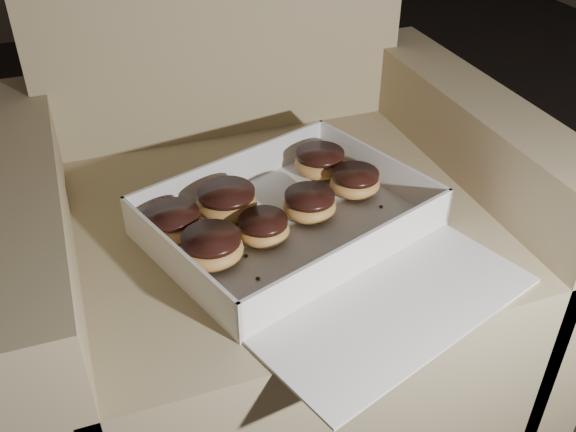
# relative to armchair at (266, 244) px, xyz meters

# --- Properties ---
(floor) EXTENTS (4.50, 4.50, 0.00)m
(floor) POSITION_rel_armchair_xyz_m (0.33, 0.01, -0.30)
(floor) COLOR black
(floor) RESTS_ON ground
(armchair) EXTENTS (0.93, 0.78, 0.97)m
(armchair) POSITION_rel_armchair_xyz_m (0.00, 0.00, 0.00)
(armchair) COLOR tan
(armchair) RESTS_ON floor
(bakery_box) EXTENTS (0.57, 0.61, 0.07)m
(bakery_box) POSITION_rel_armchair_xyz_m (0.02, -0.18, 0.14)
(bakery_box) COLOR silver
(bakery_box) RESTS_ON armchair
(donut_a) EXTENTS (0.09, 0.09, 0.04)m
(donut_a) POSITION_rel_armchair_xyz_m (0.04, -0.12, 0.16)
(donut_a) COLOR #D29349
(donut_a) RESTS_ON bakery_box
(donut_b) EXTENTS (0.10, 0.10, 0.05)m
(donut_b) POSITION_rel_armchair_xyz_m (-0.09, -0.07, 0.16)
(donut_b) COLOR #D29349
(donut_b) RESTS_ON bakery_box
(donut_c) EXTENTS (0.09, 0.09, 0.05)m
(donut_c) POSITION_rel_armchair_xyz_m (-0.18, -0.10, 0.16)
(donut_c) COLOR #D29349
(donut_c) RESTS_ON bakery_box
(donut_d) EXTENTS (0.10, 0.10, 0.05)m
(donut_d) POSITION_rel_armchair_xyz_m (-0.14, -0.18, 0.16)
(donut_d) COLOR #D29349
(donut_d) RESTS_ON bakery_box
(donut_e) EXTENTS (0.09, 0.09, 0.05)m
(donut_e) POSITION_rel_armchair_xyz_m (0.11, 0.00, 0.16)
(donut_e) COLOR #D29349
(donut_e) RESTS_ON bakery_box
(donut_f) EXTENTS (0.09, 0.09, 0.04)m
(donut_f) POSITION_rel_armchair_xyz_m (0.14, -0.08, 0.16)
(donut_f) COLOR #D29349
(donut_f) RESTS_ON bakery_box
(donut_g) EXTENTS (0.08, 0.08, 0.04)m
(donut_g) POSITION_rel_armchair_xyz_m (-0.05, -0.16, 0.16)
(donut_g) COLOR #D29349
(donut_g) RESTS_ON bakery_box
(crumb_a) EXTENTS (0.01, 0.01, 0.00)m
(crumb_a) POSITION_rel_armchair_xyz_m (-0.12, -0.28, 0.14)
(crumb_a) COLOR black
(crumb_a) RESTS_ON bakery_box
(crumb_b) EXTENTS (0.01, 0.01, 0.00)m
(crumb_b) POSITION_rel_armchair_xyz_m (-0.09, -0.19, 0.14)
(crumb_b) COLOR black
(crumb_b) RESTS_ON bakery_box
(crumb_c) EXTENTS (0.01, 0.01, 0.00)m
(crumb_c) POSITION_rel_armchair_xyz_m (0.17, -0.14, 0.14)
(crumb_c) COLOR black
(crumb_c) RESTS_ON bakery_box
(crumb_d) EXTENTS (0.01, 0.01, 0.00)m
(crumb_d) POSITION_rel_armchair_xyz_m (-0.09, -0.25, 0.14)
(crumb_d) COLOR black
(crumb_d) RESTS_ON bakery_box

